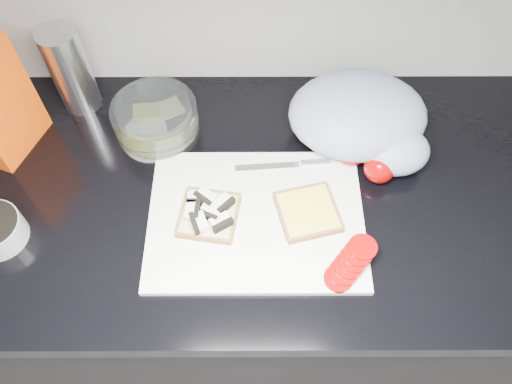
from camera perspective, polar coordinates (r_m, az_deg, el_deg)
base_cabinet at (r=1.40m, az=-4.80°, el=-9.97°), size 3.50×0.60×0.86m
countertop at (r=1.00m, az=-6.61°, el=0.06°), size 3.50×0.64×0.04m
cutting_board at (r=0.93m, az=0.01°, el=-3.01°), size 0.40×0.30×0.01m
bread_left at (r=0.92m, az=-5.47°, el=-2.47°), size 0.13×0.13×0.03m
bread_right at (r=0.93m, az=5.94°, el=-2.29°), size 0.14×0.14×0.02m
tomato_slices at (r=0.89m, az=10.76°, el=-7.95°), size 0.11×0.12×0.03m
knife at (r=0.99m, az=4.47°, el=3.19°), size 0.19×0.03×0.01m
tub_lid at (r=1.06m, az=-12.05°, el=5.30°), size 0.09×0.09×0.01m
glass_bowl at (r=1.05m, az=-11.35°, el=8.11°), size 0.17×0.17×0.07m
steel_canister at (r=1.11m, az=-20.45°, el=12.90°), size 0.08×0.08×0.19m
grocery_bag at (r=1.03m, az=12.10°, el=8.11°), size 0.28×0.25×0.12m
whole_tomatoes at (r=1.01m, az=11.11°, el=4.71°), size 0.15×0.15×0.06m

